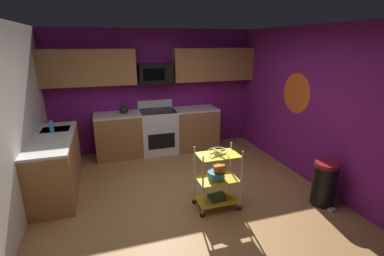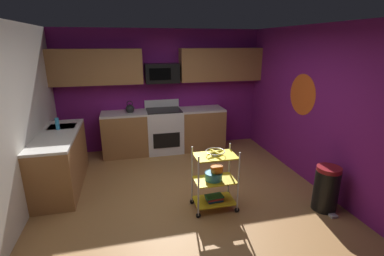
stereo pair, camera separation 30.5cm
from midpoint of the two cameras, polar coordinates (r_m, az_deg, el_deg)
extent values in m
cube|color=#A87542|center=(4.46, 0.67, -14.60)|extent=(4.40, 4.80, 0.04)
cube|color=#751970|center=(6.26, -4.84, 7.64)|extent=(4.52, 0.06, 2.60)
cube|color=silver|center=(4.02, -31.75, -0.24)|extent=(0.06, 4.80, 2.60)
cube|color=#751970|center=(4.96, 26.60, 3.38)|extent=(0.06, 4.80, 2.60)
cylinder|color=#E5591E|center=(5.30, 23.12, 6.26)|extent=(0.00, 0.71, 0.71)
cube|color=#9E6B3D|center=(6.14, -4.16, -0.78)|extent=(2.63, 0.60, 0.88)
cube|color=silver|center=(6.02, -4.25, 3.39)|extent=(2.63, 0.60, 0.04)
cube|color=#9E6B3D|center=(5.06, -23.61, -6.24)|extent=(0.60, 1.74, 0.88)
cube|color=silver|center=(4.91, -24.24, -1.29)|extent=(0.60, 1.74, 0.04)
cube|color=#B7BABC|center=(5.32, -23.41, -0.51)|extent=(0.44, 0.36, 0.16)
cube|color=white|center=(6.14, -4.25, -0.61)|extent=(0.76, 0.64, 0.92)
cube|color=black|center=(5.87, -3.70, -2.57)|extent=(0.56, 0.01, 0.32)
cube|color=white|center=(6.27, -4.81, 4.97)|extent=(0.76, 0.06, 0.18)
cube|color=black|center=(6.01, -4.35, 3.66)|extent=(0.72, 0.60, 0.02)
cube|color=#9E6B3D|center=(5.94, -17.48, 11.78)|extent=(1.79, 0.33, 0.70)
cube|color=#9E6B3D|center=(6.33, 7.26, 12.70)|extent=(1.81, 0.33, 0.70)
cube|color=black|center=(5.99, -4.70, 11.08)|extent=(0.70, 0.38, 0.40)
cube|color=black|center=(5.79, -4.98, 10.87)|extent=(0.44, 0.01, 0.24)
cylinder|color=silver|center=(3.81, 3.68, -11.95)|extent=(0.02, 0.02, 0.88)
cylinder|color=black|center=(4.04, 3.56, -17.41)|extent=(0.07, 0.02, 0.07)
cylinder|color=silver|center=(4.00, 11.65, -10.80)|extent=(0.02, 0.02, 0.88)
cylinder|color=black|center=(4.22, 11.28, -16.09)|extent=(0.07, 0.02, 0.07)
cylinder|color=silver|center=(4.11, 2.17, -9.59)|extent=(0.02, 0.02, 0.88)
cylinder|color=black|center=(4.33, 2.11, -14.80)|extent=(0.07, 0.02, 0.07)
cylinder|color=silver|center=(4.29, 9.60, -8.66)|extent=(0.02, 0.02, 0.88)
cylinder|color=black|center=(4.50, 9.32, -13.72)|extent=(0.07, 0.02, 0.07)
cube|color=yellow|center=(4.22, 6.66, -14.51)|extent=(0.57, 0.36, 0.02)
cube|color=yellow|center=(4.05, 6.82, -10.53)|extent=(0.57, 0.36, 0.02)
cube|color=yellow|center=(3.90, 7.01, -5.71)|extent=(0.57, 0.36, 0.02)
torus|color=silver|center=(3.87, 7.05, -4.76)|extent=(0.27, 0.27, 0.01)
cylinder|color=silver|center=(3.89, 7.02, -5.45)|extent=(0.12, 0.12, 0.02)
ellipsoid|color=yellow|center=(3.91, 7.62, -4.82)|extent=(0.17, 0.09, 0.04)
ellipsoid|color=yellow|center=(3.91, 6.59, -4.74)|extent=(0.09, 0.17, 0.04)
ellipsoid|color=yellow|center=(3.85, 6.45, -5.12)|extent=(0.17, 0.09, 0.04)
ellipsoid|color=yellow|center=(3.84, 7.50, -5.21)|extent=(0.09, 0.17, 0.04)
cylinder|color=#338CBF|center=(4.02, 6.62, -9.77)|extent=(0.24, 0.24, 0.11)
torus|color=#338CBF|center=(4.00, 6.64, -9.08)|extent=(0.25, 0.25, 0.01)
cylinder|color=orange|center=(3.99, 7.28, -8.40)|extent=(0.17, 0.17, 0.08)
torus|color=orange|center=(3.98, 7.30, -7.90)|extent=(0.18, 0.18, 0.01)
cube|color=#1E4C8C|center=(4.20, 6.67, -14.25)|extent=(0.23, 0.19, 0.03)
cube|color=#B22626|center=(4.19, 6.68, -13.95)|extent=(0.23, 0.18, 0.02)
cube|color=#26723F|center=(4.18, 6.69, -13.69)|extent=(0.26, 0.17, 0.02)
sphere|color=black|center=(5.93, -11.10, 3.81)|extent=(0.18, 0.18, 0.18)
sphere|color=black|center=(5.91, -11.15, 4.63)|extent=(0.03, 0.03, 0.03)
cone|color=black|center=(5.93, -10.33, 4.03)|extent=(0.09, 0.04, 0.06)
torus|color=black|center=(5.90, -11.16, 4.87)|extent=(0.12, 0.01, 0.12)
cylinder|color=#2D8CBF|center=(5.11, -24.26, 0.79)|extent=(0.06, 0.06, 0.20)
cylinder|color=black|center=(4.57, 27.42, -11.23)|extent=(0.34, 0.34, 0.60)
cylinder|color=maroon|center=(4.44, 28.00, -7.45)|extent=(0.33, 0.33, 0.06)
cube|color=#B2B2B7|center=(4.58, 28.65, -15.50)|extent=(0.10, 0.08, 0.03)
camera|label=1|loc=(0.15, -87.98, 0.62)|focal=26.16mm
camera|label=2|loc=(0.15, 92.02, -0.62)|focal=26.16mm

